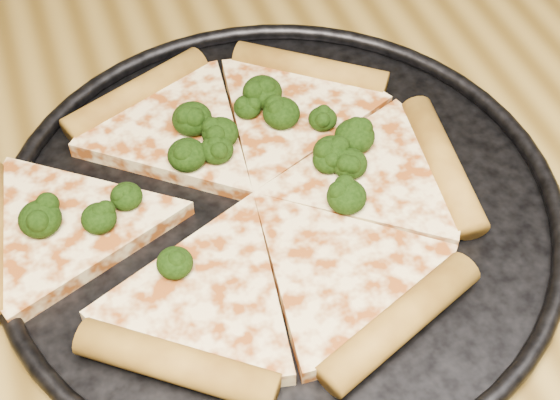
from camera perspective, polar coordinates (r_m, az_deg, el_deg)
name	(u,v)px	position (r m, az deg, el deg)	size (l,w,h in m)	color
pizza_pan	(280,208)	(0.56, 0.00, -0.54)	(0.39, 0.39, 0.02)	black
pizza	(243,196)	(0.56, -2.55, 0.25)	(0.35, 0.32, 0.02)	#FFE49C
broccoli_florets	(243,153)	(0.57, -2.56, 3.30)	(0.25, 0.15, 0.02)	black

